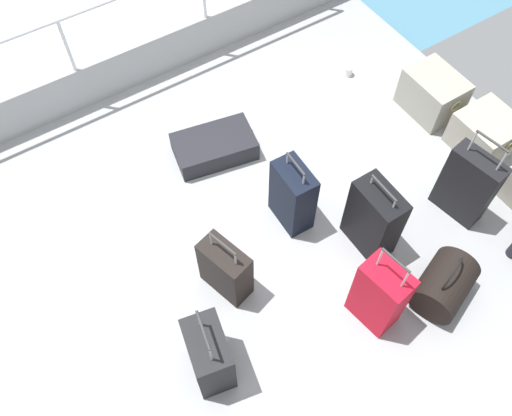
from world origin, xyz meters
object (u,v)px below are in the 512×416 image
(suitcase_0, at_px, (209,354))
(suitcase_6, at_px, (225,269))
(cargo_crate_1, at_px, (485,133))
(suitcase_5, at_px, (293,196))
(paper_cup, at_px, (348,71))
(suitcase_1, at_px, (214,147))
(suitcase_3, at_px, (379,295))
(suitcase_2, at_px, (373,219))
(duffel_bag, at_px, (444,285))
(suitcase_4, at_px, (467,185))
(cargo_crate_0, at_px, (433,94))

(suitcase_0, bearing_deg, suitcase_6, 139.24)
(cargo_crate_1, relative_size, suitcase_5, 0.70)
(suitcase_5, bearing_deg, paper_cup, 126.51)
(cargo_crate_1, relative_size, suitcase_1, 0.67)
(suitcase_5, bearing_deg, suitcase_3, 1.43)
(suitcase_6, height_order, paper_cup, suitcase_6)
(suitcase_0, bearing_deg, suitcase_2, 97.62)
(suitcase_5, bearing_deg, duffel_bag, 24.81)
(cargo_crate_1, bearing_deg, suitcase_3, -68.63)
(cargo_crate_1, xyz_separation_m, suitcase_4, (0.39, -0.69, 0.17))
(suitcase_3, height_order, suitcase_6, suitcase_3)
(cargo_crate_0, xyz_separation_m, suitcase_5, (0.30, -1.85, 0.12))
(suitcase_4, distance_m, suitcase_5, 1.43)
(suitcase_0, bearing_deg, cargo_crate_1, 97.89)
(suitcase_5, relative_size, paper_cup, 7.61)
(suitcase_0, distance_m, suitcase_4, 2.47)
(suitcase_5, distance_m, paper_cup, 1.86)
(cargo_crate_0, bearing_deg, cargo_crate_1, 8.12)
(cargo_crate_1, height_order, suitcase_5, suitcase_5)
(suitcase_4, bearing_deg, cargo_crate_1, 119.55)
(suitcase_1, bearing_deg, suitcase_5, 11.94)
(cargo_crate_1, height_order, suitcase_0, suitcase_0)
(suitcase_1, distance_m, suitcase_6, 1.34)
(cargo_crate_0, distance_m, suitcase_1, 2.15)
(suitcase_1, bearing_deg, suitcase_0, -31.10)
(suitcase_4, bearing_deg, suitcase_2, -101.45)
(duffel_bag, bearing_deg, suitcase_6, -125.79)
(cargo_crate_0, distance_m, suitcase_4, 1.18)
(suitcase_2, relative_size, paper_cup, 7.76)
(suitcase_1, xyz_separation_m, suitcase_4, (1.65, 1.45, 0.25))
(suitcase_5, bearing_deg, cargo_crate_0, 99.24)
(suitcase_4, height_order, suitcase_6, suitcase_4)
(duffel_bag, bearing_deg, cargo_crate_0, 140.04)
(cargo_crate_0, distance_m, paper_cup, 0.89)
(suitcase_1, height_order, paper_cup, suitcase_1)
(cargo_crate_1, xyz_separation_m, suitcase_6, (-0.06, -2.73, 0.09))
(suitcase_3, relative_size, duffel_bag, 1.57)
(suitcase_6, bearing_deg, suitcase_1, 153.68)
(suitcase_2, relative_size, suitcase_6, 1.13)
(duffel_bag, bearing_deg, suitcase_4, 127.67)
(suitcase_6, bearing_deg, cargo_crate_0, 101.75)
(cargo_crate_1, height_order, suitcase_6, suitcase_6)
(suitcase_0, distance_m, suitcase_6, 0.66)
(cargo_crate_1, distance_m, suitcase_0, 3.19)
(paper_cup, bearing_deg, suitcase_1, -84.97)
(cargo_crate_1, bearing_deg, suitcase_1, -120.52)
(suitcase_2, distance_m, paper_cup, 1.97)
(suitcase_2, height_order, suitcase_5, suitcase_2)
(suitcase_3, bearing_deg, suitcase_0, -103.90)
(cargo_crate_1, xyz_separation_m, suitcase_1, (-1.26, -2.14, -0.08))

